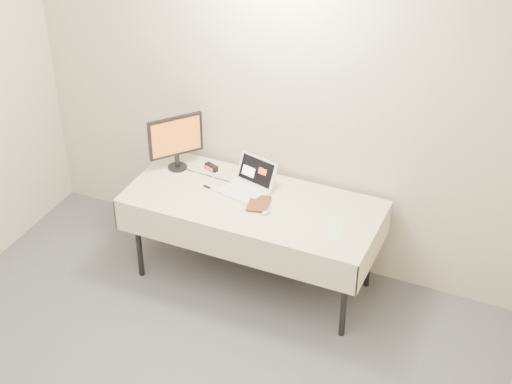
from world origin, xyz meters
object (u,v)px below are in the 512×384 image
at_px(table, 253,208).
at_px(monitor, 176,139).
at_px(laptop, 249,183).
at_px(book, 248,192).

relative_size(table, monitor, 4.22).
relative_size(laptop, monitor, 0.90).
relative_size(table, book, 9.05).
height_order(laptop, monitor, monitor).
xyz_separation_m(table, monitor, (-0.72, 0.18, 0.32)).
height_order(monitor, book, monitor).
bearing_deg(monitor, book, -67.85).
bearing_deg(laptop, book, -53.47).
bearing_deg(book, table, 59.10).
distance_m(monitor, book, 0.75).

